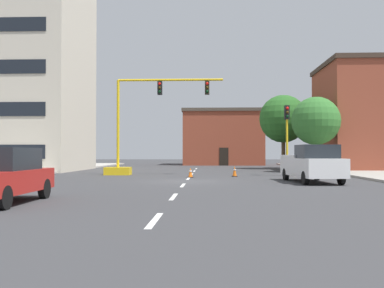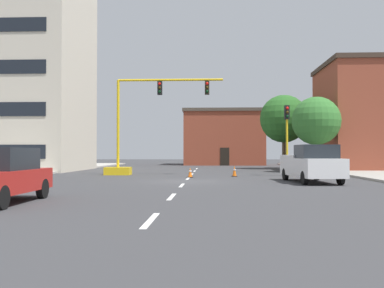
{
  "view_description": "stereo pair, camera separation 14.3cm",
  "coord_description": "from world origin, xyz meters",
  "views": [
    {
      "loc": [
        1.28,
        -24.26,
        1.58
      ],
      "look_at": [
        0.04,
        7.32,
        2.21
      ],
      "focal_mm": 41.17,
      "sensor_mm": 36.0,
      "label": 1
    },
    {
      "loc": [
        1.42,
        -24.25,
        1.58
      ],
      "look_at": [
        0.04,
        7.32,
        2.21
      ],
      "focal_mm": 41.17,
      "sensor_mm": 36.0,
      "label": 2
    }
  ],
  "objects": [
    {
      "name": "traffic_cone_roadside_b",
      "position": [
        2.95,
        4.87,
        0.35
      ],
      "size": [
        0.36,
        0.36,
        0.72
      ],
      "color": "black",
      "rests_on": "ground_plane"
    },
    {
      "name": "traffic_light_pole_right",
      "position": [
        6.57,
        5.85,
        3.53
      ],
      "size": [
        0.32,
        0.47,
        4.8
      ],
      "color": "yellow",
      "rests_on": "ground_plane"
    },
    {
      "name": "building_brick_center",
      "position": [
        3.07,
        33.74,
        3.56
      ],
      "size": [
        10.42,
        8.58,
        7.1
      ],
      "color": "brown",
      "rests_on": "ground_plane"
    },
    {
      "name": "sedan_red_near_left",
      "position": [
        -5.23,
        -10.77,
        0.89
      ],
      "size": [
        1.91,
        4.52,
        1.74
      ],
      "color": "#B21E19",
      "rests_on": "ground_plane"
    },
    {
      "name": "lane_stripe_seg_6",
      "position": [
        0.0,
        19.0,
        0.0
      ],
      "size": [
        0.16,
        2.4,
        0.01
      ],
      "primitive_type": "cube",
      "color": "silver",
      "rests_on": "ground_plane"
    },
    {
      "name": "lane_stripe_seg_0",
      "position": [
        0.0,
        -14.0,
        0.0
      ],
      "size": [
        0.16,
        2.4,
        0.01
      ],
      "primitive_type": "cube",
      "color": "silver",
      "rests_on": "ground_plane"
    },
    {
      "name": "lane_stripe_seg_4",
      "position": [
        0.0,
        8.0,
        0.0
      ],
      "size": [
        0.16,
        2.4,
        0.01
      ],
      "primitive_type": "cube",
      "color": "silver",
      "rests_on": "ground_plane"
    },
    {
      "name": "lane_stripe_seg_3",
      "position": [
        0.0,
        2.5,
        0.0
      ],
      "size": [
        0.16,
        2.4,
        0.01
      ],
      "primitive_type": "cube",
      "color": "silver",
      "rests_on": "ground_plane"
    },
    {
      "name": "sidewalk_right",
      "position": [
        13.43,
        8.0,
        0.07
      ],
      "size": [
        6.0,
        56.0,
        0.14
      ],
      "primitive_type": "cube",
      "color": "#9E998E",
      "rests_on": "ground_plane"
    },
    {
      "name": "traffic_signal_gantry",
      "position": [
        -4.18,
        6.78,
        2.2
      ],
      "size": [
        8.37,
        1.2,
        6.83
      ],
      "color": "yellow",
      "rests_on": "ground_plane"
    },
    {
      "name": "sidewalk_left",
      "position": [
        -13.43,
        8.0,
        0.07
      ],
      "size": [
        6.0,
        56.0,
        0.14
      ],
      "primitive_type": "cube",
      "color": "#B2ADA3",
      "rests_on": "ground_plane"
    },
    {
      "name": "building_tall_left",
      "position": [
        -16.84,
        14.43,
        10.07
      ],
      "size": [
        13.77,
        10.96,
        20.13
      ],
      "color": "beige",
      "rests_on": "ground_plane"
    },
    {
      "name": "pickup_truck_white",
      "position": [
        6.74,
        -0.62,
        0.97
      ],
      "size": [
        2.46,
        5.55,
        1.99
      ],
      "color": "white",
      "rests_on": "ground_plane"
    },
    {
      "name": "tree_right_mid",
      "position": [
        9.85,
        11.38,
        4.12
      ],
      "size": [
        3.88,
        3.88,
        6.08
      ],
      "color": "#4C3823",
      "rests_on": "ground_plane"
    },
    {
      "name": "ground_plane",
      "position": [
        0.0,
        0.0,
        0.0
      ],
      "size": [
        160.0,
        160.0,
        0.0
      ],
      "primitive_type": "plane",
      "color": "#38383A"
    },
    {
      "name": "traffic_cone_roadside_a",
      "position": [
        0.09,
        3.67,
        0.31
      ],
      "size": [
        0.36,
        0.36,
        0.64
      ],
      "color": "black",
      "rests_on": "ground_plane"
    },
    {
      "name": "lane_stripe_seg_2",
      "position": [
        0.0,
        -3.0,
        0.0
      ],
      "size": [
        0.16,
        2.4,
        0.01
      ],
      "primitive_type": "cube",
      "color": "silver",
      "rests_on": "ground_plane"
    },
    {
      "name": "tree_right_far",
      "position": [
        8.45,
        18.56,
        4.85
      ],
      "size": [
        4.62,
        4.62,
        7.17
      ],
      "color": "brown",
      "rests_on": "ground_plane"
    },
    {
      "name": "lane_stripe_seg_5",
      "position": [
        0.0,
        13.5,
        0.0
      ],
      "size": [
        0.16,
        2.4,
        0.01
      ],
      "primitive_type": "cube",
      "color": "silver",
      "rests_on": "ground_plane"
    },
    {
      "name": "lane_stripe_seg_1",
      "position": [
        0.0,
        -8.5,
        0.0
      ],
      "size": [
        0.16,
        2.4,
        0.01
      ],
      "primitive_type": "cube",
      "color": "silver",
      "rests_on": "ground_plane"
    }
  ]
}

